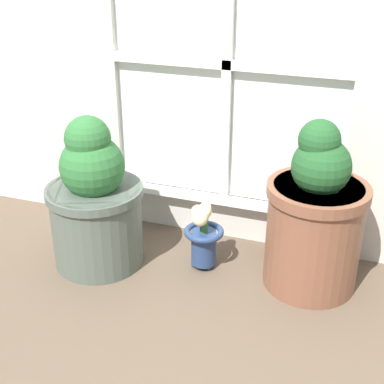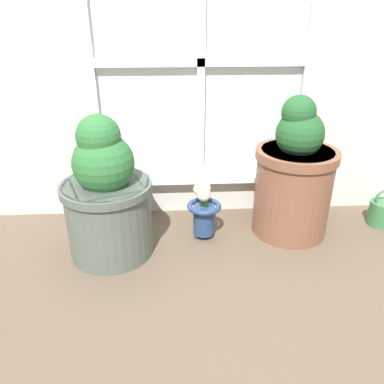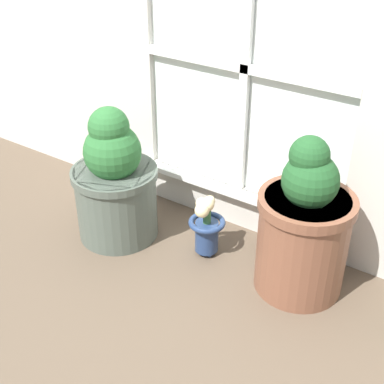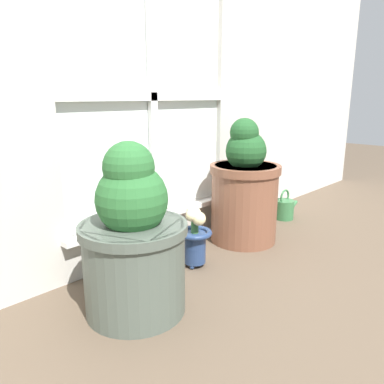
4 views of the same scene
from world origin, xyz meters
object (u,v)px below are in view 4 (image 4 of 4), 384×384
watering_can (284,209)px  potted_plant_left (134,242)px  flower_vase (194,236)px  potted_plant_right (244,190)px

watering_can → potted_plant_left: bearing=-172.9°
flower_vase → watering_can: (0.87, 0.06, -0.08)m
potted_plant_left → flower_vase: size_ratio=2.19×
potted_plant_right → watering_can: 0.51m
potted_plant_left → flower_vase: bearing=13.4°
potted_plant_left → flower_vase: potted_plant_left is taller
potted_plant_left → watering_can: potted_plant_left is taller
potted_plant_right → flower_vase: (-0.41, -0.03, -0.13)m
potted_plant_left → watering_can: size_ratio=2.80×
potted_plant_left → flower_vase: (0.40, 0.09, -0.11)m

